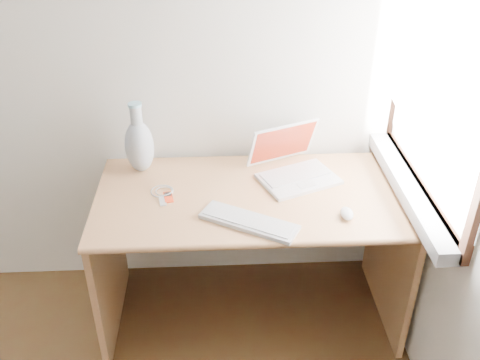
{
  "coord_description": "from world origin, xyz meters",
  "views": [
    {
      "loc": [
        0.88,
        -0.58,
        2.01
      ],
      "look_at": [
        0.98,
        1.35,
        0.82
      ],
      "focal_mm": 40.0,
      "sensor_mm": 36.0,
      "label": 1
    }
  ],
  "objects_px": {
    "vase": "(139,144)",
    "desk": "(250,221)",
    "external_keyboard": "(249,221)",
    "laptop": "(298,166)"
  },
  "relations": [
    {
      "from": "desk",
      "to": "vase",
      "type": "relative_size",
      "value": 4.02
    },
    {
      "from": "external_keyboard",
      "to": "vase",
      "type": "bearing_deg",
      "value": 166.49
    },
    {
      "from": "laptop",
      "to": "external_keyboard",
      "type": "height_order",
      "value": "laptop"
    },
    {
      "from": "external_keyboard",
      "to": "vase",
      "type": "distance_m",
      "value": 0.67
    },
    {
      "from": "laptop",
      "to": "external_keyboard",
      "type": "xyz_separation_m",
      "value": [
        -0.25,
        -0.36,
        -0.04
      ]
    },
    {
      "from": "vase",
      "to": "desk",
      "type": "bearing_deg",
      "value": -16.23
    },
    {
      "from": "desk",
      "to": "vase",
      "type": "bearing_deg",
      "value": 163.77
    },
    {
      "from": "external_keyboard",
      "to": "vase",
      "type": "xyz_separation_m",
      "value": [
        -0.48,
        0.45,
        0.13
      ]
    },
    {
      "from": "desk",
      "to": "laptop",
      "type": "bearing_deg",
      "value": 16.01
    },
    {
      "from": "desk",
      "to": "external_keyboard",
      "type": "xyz_separation_m",
      "value": [
        -0.03,
        -0.3,
        0.22
      ]
    }
  ]
}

